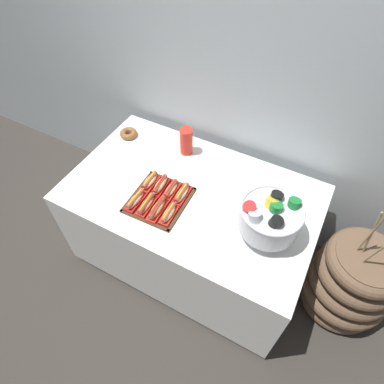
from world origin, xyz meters
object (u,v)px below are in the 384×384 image
Objects in this scene: hot_dog_0 at (135,200)px; punch_bowl at (270,217)px; serving_tray at (159,200)px; hot_dog_5 at (160,185)px; hot_dog_6 at (171,190)px; cup_stack at (186,141)px; hot_dog_7 at (182,194)px; hot_dog_3 at (169,214)px; donut at (128,133)px; hot_dog_4 at (150,181)px; hot_dog_2 at (157,209)px; hot_dog_1 at (146,205)px; buffet_table at (191,225)px; floor_vase at (350,281)px.

hot_dog_0 is 0.50× the size of punch_bowl.
hot_dog_5 reaches higher than serving_tray.
hot_dog_6 is 0.39m from cup_stack.
hot_dog_7 is 0.55m from punch_bowl.
hot_dog_3 is 0.47× the size of punch_bowl.
hot_dog_0 reaches higher than donut.
hot_dog_4 is at bearing -178.04° from hot_dog_6.
hot_dog_5 is at bearing -178.04° from hot_dog_6.
serving_tray is 2.04× the size of hot_dog_2.
punch_bowl reaches higher than hot_dog_3.
hot_dog_1 is 0.87× the size of cup_stack.
donut is (-0.51, 0.41, 0.02)m from serving_tray.
hot_dog_6 reaches higher than serving_tray.
donut is at bearing 145.25° from hot_dog_5.
hot_dog_7 is 1.37× the size of donut.
buffet_table is 8.78× the size of hot_dog_5.
hot_dog_2 reaches higher than hot_dog_3.
hot_dog_6 is 0.62m from punch_bowl.
floor_vase reaches higher than hot_dog_6.
hot_dog_1 is (0.07, 0.00, -0.00)m from hot_dog_0.
hot_dog_0 is 0.18m from hot_dog_5.
buffet_table is at bearing 21.68° from hot_dog_5.
hot_dog_7 is at bearing 1.96° from hot_dog_6.
hot_dog_0 is (-0.11, -0.09, 0.03)m from serving_tray.
hot_dog_2 is 1.03× the size of hot_dog_5.
hot_dog_3 is at bearing -88.04° from hot_dog_7.
buffet_table is 0.42m from serving_tray.
floor_vase is 6.59× the size of hot_dog_7.
buffet_table is 0.72m from punch_bowl.
hot_dog_0 is at bearing -163.47° from floor_vase.
hot_dog_2 reaches higher than hot_dog_4.
floor_vase is 1.45m from hot_dog_4.
hot_dog_1 reaches higher than buffet_table.
hot_dog_6 is at bearing 49.68° from hot_dog_0.
donut is (-0.63, 0.49, -0.01)m from hot_dog_3.
hot_dog_0 is at bearing -167.58° from punch_bowl.
floor_vase is 1.31m from hot_dog_6.
hot_dog_1 is 0.08m from hot_dog_2.
hot_dog_6 is 0.08m from hot_dog_7.
hot_dog_2 is 0.64m from punch_bowl.
hot_dog_6 is at bearing -75.56° from cup_stack.
hot_dog_1 is 0.54m from cup_stack.
hot_dog_2 reaches higher than hot_dog_0.
hot_dog_6 is (-0.01, 0.16, -0.00)m from hot_dog_2.
hot_dog_7 is (0.07, 0.17, -0.00)m from hot_dog_2.
cup_stack reaches higher than hot_dog_7.
hot_dog_6 reaches higher than donut.
hot_dog_4 is at bearing 116.40° from hot_dog_1.
donut is at bearing 176.81° from floor_vase.
hot_dog_6 is (0.03, 0.08, 0.03)m from serving_tray.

